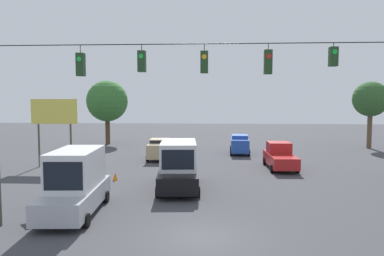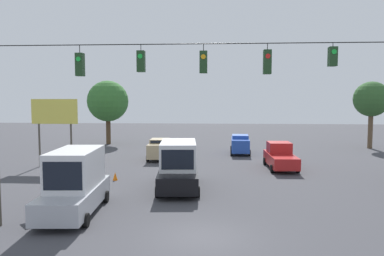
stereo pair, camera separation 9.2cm
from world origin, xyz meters
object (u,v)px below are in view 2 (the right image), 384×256
(overhead_signal_span, at_px, (202,101))
(box_truck_silver_parked_shoulder, at_px, (75,182))
(tree_horizon_right, at_px, (108,101))
(box_truck_black_withflow_mid, at_px, (178,166))
(traffic_cone_second, at_px, (104,186))
(work_zone_sign, at_px, (54,172))
(pickup_truck_red_oncoming_far, at_px, (280,157))
(sedan_blue_oncoming_deep, at_px, (240,144))
(roadside_billboard, at_px, (55,117))
(sedan_tan_withflow_far, at_px, (160,149))
(traffic_cone_third, at_px, (115,176))
(tree_horizon_left, at_px, (371,100))
(traffic_cone_nearest, at_px, (86,197))

(overhead_signal_span, bearing_deg, box_truck_silver_parked_shoulder, -18.47)
(box_truck_silver_parked_shoulder, distance_m, tree_horizon_right, 29.01)
(box_truck_black_withflow_mid, xyz_separation_m, traffic_cone_second, (4.62, 0.88, -1.19))
(traffic_cone_second, xyz_separation_m, work_zone_sign, (1.34, 4.11, 1.70))
(pickup_truck_red_oncoming_far, bearing_deg, sedan_blue_oncoming_deep, -70.84)
(box_truck_black_withflow_mid, bearing_deg, work_zone_sign, 39.97)
(box_truck_silver_parked_shoulder, bearing_deg, pickup_truck_red_oncoming_far, -133.96)
(pickup_truck_red_oncoming_far, bearing_deg, traffic_cone_second, 33.76)
(pickup_truck_red_oncoming_far, height_order, tree_horizon_right, tree_horizon_right)
(roadside_billboard, bearing_deg, sedan_tan_withflow_far, -152.09)
(overhead_signal_span, relative_size, traffic_cone_third, 32.75)
(sedan_blue_oncoming_deep, height_order, traffic_cone_second, sedan_blue_oncoming_deep)
(traffic_cone_third, height_order, tree_horizon_left, tree_horizon_left)
(box_truck_black_withflow_mid, distance_m, traffic_cone_second, 4.85)
(overhead_signal_span, distance_m, traffic_cone_second, 10.73)
(overhead_signal_span, distance_m, pickup_truck_red_oncoming_far, 16.73)
(pickup_truck_red_oncoming_far, relative_size, tree_horizon_right, 0.68)
(overhead_signal_span, height_order, roadside_billboard, overhead_signal_span)
(sedan_tan_withflow_far, distance_m, sedan_blue_oncoming_deep, 8.83)
(traffic_cone_third, height_order, roadside_billboard, roadside_billboard)
(traffic_cone_second, height_order, work_zone_sign, work_zone_sign)
(pickup_truck_red_oncoming_far, bearing_deg, tree_horizon_right, -38.96)
(overhead_signal_span, xyz_separation_m, traffic_cone_third, (6.47, -9.64, -5.39))
(work_zone_sign, xyz_separation_m, tree_horizon_left, (-26.07, -25.50, 3.63))
(box_truck_black_withflow_mid, xyz_separation_m, tree_horizon_right, (11.16, -22.56, 3.91))
(roadside_billboard, relative_size, tree_horizon_left, 0.74)
(traffic_cone_nearest, bearing_deg, tree_horizon_left, -136.13)
(traffic_cone_nearest, bearing_deg, pickup_truck_red_oncoming_far, -139.19)
(pickup_truck_red_oncoming_far, xyz_separation_m, traffic_cone_third, (12.36, 5.30, -0.69))
(overhead_signal_span, bearing_deg, traffic_cone_third, -56.11)
(sedan_blue_oncoming_deep, distance_m, pickup_truck_red_oncoming_far, 8.45)
(overhead_signal_span, xyz_separation_m, tree_horizon_right, (12.94, -30.17, -0.29))
(roadside_billboard, bearing_deg, box_truck_silver_parked_shoulder, 117.61)
(box_truck_silver_parked_shoulder, xyz_separation_m, sedan_tan_withflow_far, (-1.75, -16.64, -0.54))
(tree_horizon_right, bearing_deg, pickup_truck_red_oncoming_far, 141.04)
(overhead_signal_span, relative_size, box_truck_silver_parked_shoulder, 2.94)
(traffic_cone_nearest, distance_m, roadside_billboard, 12.70)
(traffic_cone_second, bearing_deg, traffic_cone_nearest, 84.96)
(work_zone_sign, bearing_deg, traffic_cone_second, -108.06)
(sedan_tan_withflow_far, relative_size, tree_horizon_right, 0.55)
(pickup_truck_red_oncoming_far, height_order, tree_horizon_left, tree_horizon_left)
(box_truck_silver_parked_shoulder, height_order, sedan_blue_oncoming_deep, box_truck_silver_parked_shoulder)
(traffic_cone_second, height_order, tree_horizon_right, tree_horizon_right)
(pickup_truck_red_oncoming_far, relative_size, tree_horizon_left, 0.71)
(sedan_blue_oncoming_deep, xyz_separation_m, roadside_billboard, (16.00, 8.46, 3.18))
(pickup_truck_red_oncoming_far, bearing_deg, overhead_signal_span, 68.47)
(traffic_cone_nearest, bearing_deg, overhead_signal_span, 148.12)
(tree_horizon_left, bearing_deg, roadside_billboard, 23.64)
(sedan_blue_oncoming_deep, xyz_separation_m, traffic_cone_third, (9.59, 13.28, -0.75))
(box_truck_black_withflow_mid, distance_m, roadside_billboard, 13.32)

